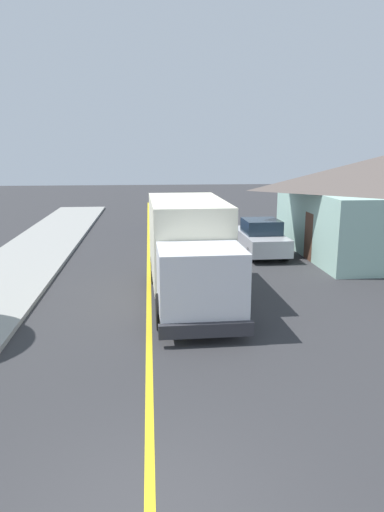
# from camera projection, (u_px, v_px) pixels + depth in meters

# --- Properties ---
(centre_line_yellow) EXTENTS (0.16, 56.00, 0.01)m
(centre_line_yellow) POSITION_uv_depth(u_px,v_px,m) (149.00, 294.00, 15.99)
(centre_line_yellow) COLOR gold
(centre_line_yellow) RESTS_ON ground
(box_truck) EXTENTS (2.57, 7.24, 3.20)m
(box_truck) POSITION_uv_depth(u_px,v_px,m) (189.00, 246.00, 15.15)
(box_truck) COLOR #F2EDCC
(box_truck) RESTS_ON ground
(parked_car_near) EXTENTS (1.84, 4.41, 1.67)m
(parked_car_near) POSITION_uv_depth(u_px,v_px,m) (184.00, 237.00, 21.99)
(parked_car_near) COLOR #B7B7BC
(parked_car_near) RESTS_ON ground
(parked_car_mid) EXTENTS (1.95, 4.46, 1.67)m
(parked_car_mid) POSITION_uv_depth(u_px,v_px,m) (183.00, 217.00, 28.67)
(parked_car_mid) COLOR #2D4793
(parked_car_mid) RESTS_ON ground
(parked_van_across) EXTENTS (1.91, 4.44, 1.67)m
(parked_van_across) POSITION_uv_depth(u_px,v_px,m) (260.00, 238.00, 21.85)
(parked_van_across) COLOR #B7B7BC
(parked_van_across) RESTS_ON ground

